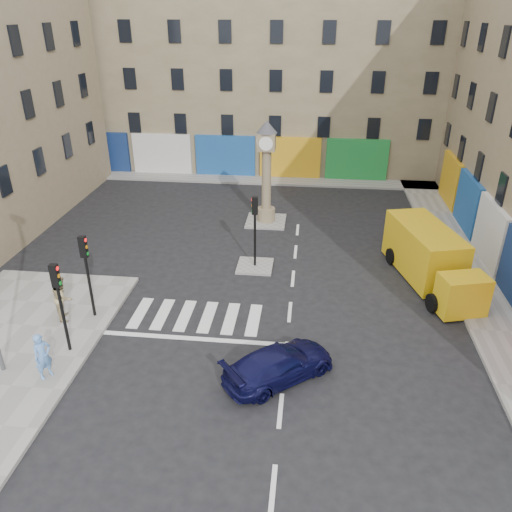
% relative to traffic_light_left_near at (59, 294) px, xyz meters
% --- Properties ---
extents(ground, '(120.00, 120.00, 0.00)m').
position_rel_traffic_light_left_near_xyz_m(ground, '(8.30, -0.20, -2.62)').
color(ground, black).
rests_on(ground, ground).
extents(sidewalk_right, '(2.60, 30.00, 0.15)m').
position_rel_traffic_light_left_near_xyz_m(sidewalk_right, '(17.00, 9.80, -2.55)').
color(sidewalk_right, gray).
rests_on(sidewalk_right, ground).
extents(sidewalk_far, '(32.00, 2.40, 0.15)m').
position_rel_traffic_light_left_near_xyz_m(sidewalk_far, '(4.30, 22.00, -2.55)').
color(sidewalk_far, gray).
rests_on(sidewalk_far, ground).
extents(island_near, '(1.80, 1.80, 0.12)m').
position_rel_traffic_light_left_near_xyz_m(island_near, '(6.30, 7.80, -2.56)').
color(island_near, gray).
rests_on(island_near, ground).
extents(island_far, '(2.40, 2.40, 0.12)m').
position_rel_traffic_light_left_near_xyz_m(island_far, '(6.30, 13.80, -2.56)').
color(island_far, gray).
rests_on(island_far, ground).
extents(building_far, '(32.00, 10.00, 17.00)m').
position_rel_traffic_light_left_near_xyz_m(building_far, '(4.30, 27.80, 5.88)').
color(building_far, '#8A7B5C').
rests_on(building_far, ground).
extents(traffic_light_left_near, '(0.28, 0.22, 3.70)m').
position_rel_traffic_light_left_near_xyz_m(traffic_light_left_near, '(0.00, 0.00, 0.00)').
color(traffic_light_left_near, black).
rests_on(traffic_light_left_near, sidewalk_left).
extents(traffic_light_left_far, '(0.28, 0.22, 3.70)m').
position_rel_traffic_light_left_near_xyz_m(traffic_light_left_far, '(0.00, 2.40, 0.00)').
color(traffic_light_left_far, black).
rests_on(traffic_light_left_far, sidewalk_left).
extents(traffic_light_island, '(0.28, 0.22, 3.70)m').
position_rel_traffic_light_left_near_xyz_m(traffic_light_island, '(6.30, 7.80, -0.03)').
color(traffic_light_island, black).
rests_on(traffic_light_island, island_near).
extents(clock_pillar, '(1.20, 1.20, 6.10)m').
position_rel_traffic_light_left_near_xyz_m(clock_pillar, '(6.30, 13.80, 0.93)').
color(clock_pillar, '#897459').
rests_on(clock_pillar, island_far).
extents(navy_sedan, '(4.35, 4.03, 1.23)m').
position_rel_traffic_light_left_near_xyz_m(navy_sedan, '(8.13, -0.56, -2.01)').
color(navy_sedan, black).
rests_on(navy_sedan, ground).
extents(yellow_van, '(3.78, 7.18, 2.50)m').
position_rel_traffic_light_left_near_xyz_m(yellow_van, '(14.78, 7.40, -1.38)').
color(yellow_van, gold).
rests_on(yellow_van, ground).
extents(pedestrian_blue, '(0.70, 0.77, 1.77)m').
position_rel_traffic_light_left_near_xyz_m(pedestrian_blue, '(-0.12, -1.58, -1.58)').
color(pedestrian_blue, '#5E91D7').
rests_on(pedestrian_blue, sidewalk_left).
extents(pedestrian_tan, '(1.07, 1.17, 1.96)m').
position_rel_traffic_light_left_near_xyz_m(pedestrian_tan, '(-1.15, 2.11, -1.49)').
color(pedestrian_tan, tan).
rests_on(pedestrian_tan, sidewalk_left).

